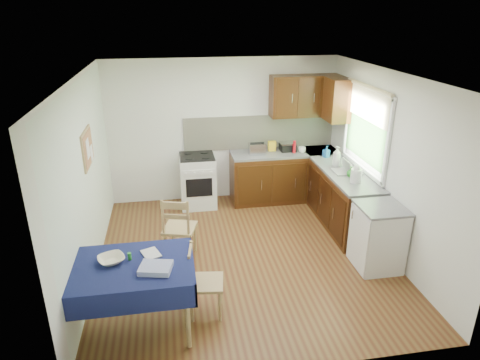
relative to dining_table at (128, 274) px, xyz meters
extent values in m
plane|color=#502915|center=(1.44, 1.27, -0.72)|extent=(4.20, 4.20, 0.00)
cube|color=white|center=(1.44, 1.27, 1.78)|extent=(4.00, 4.20, 0.02)
cube|color=white|center=(1.44, 3.37, 0.53)|extent=(4.00, 0.02, 2.50)
cube|color=white|center=(1.44, -0.83, 0.53)|extent=(4.00, 0.02, 2.50)
cube|color=white|center=(-0.56, 1.27, 0.53)|extent=(0.02, 4.20, 2.50)
cube|color=white|center=(3.44, 1.27, 0.53)|extent=(0.02, 4.20, 2.50)
cube|color=#341D09|center=(2.49, 3.07, -0.29)|extent=(1.90, 0.60, 0.86)
cube|color=#341D09|center=(3.14, 1.92, -0.29)|extent=(0.60, 1.70, 0.86)
cube|color=slate|center=(2.49, 3.07, 0.16)|extent=(1.90, 0.60, 0.04)
cube|color=slate|center=(3.14, 1.92, 0.16)|extent=(0.60, 1.70, 0.04)
cube|color=slate|center=(3.14, 3.07, 0.16)|extent=(0.60, 0.60, 0.04)
cube|color=beige|center=(2.09, 3.36, 0.48)|extent=(2.70, 0.02, 0.60)
cube|color=#341D09|center=(2.84, 3.20, 1.13)|extent=(1.20, 0.35, 0.70)
cube|color=#341D09|center=(3.27, 2.77, 1.13)|extent=(0.35, 0.50, 0.70)
cube|color=silver|center=(0.94, 3.07, -0.27)|extent=(0.60, 0.60, 0.90)
cube|color=black|center=(0.94, 3.07, 0.19)|extent=(0.58, 0.58, 0.02)
cube|color=black|center=(0.94, 2.77, -0.27)|extent=(0.44, 0.01, 0.32)
cube|color=#285121|center=(3.43, 1.97, 0.78)|extent=(0.01, 1.40, 0.85)
cube|color=silver|center=(3.41, 1.97, 1.43)|extent=(0.04, 1.48, 0.06)
cube|color=silver|center=(3.41, 1.97, 0.23)|extent=(0.04, 1.48, 0.06)
cube|color=#C5B888|center=(3.40, 1.97, 1.21)|extent=(0.02, 1.36, 0.44)
cube|color=silver|center=(3.14, 0.72, -0.29)|extent=(0.55, 0.58, 0.85)
cube|color=slate|center=(3.14, 0.72, 0.15)|extent=(0.58, 0.60, 0.03)
cube|color=#A18C50|center=(-0.53, 1.57, 0.88)|extent=(0.02, 0.62, 0.47)
cube|color=#AF7549|center=(-0.52, 1.57, 0.88)|extent=(0.01, 0.56, 0.41)
cube|color=white|center=(-0.51, 1.49, 0.90)|extent=(0.00, 0.18, 0.24)
cube|color=white|center=(-0.51, 1.69, 0.78)|extent=(0.00, 0.15, 0.20)
cube|color=#0F133F|center=(0.00, 0.00, 0.09)|extent=(1.31, 0.88, 0.03)
cube|color=#0F133F|center=(0.00, -0.45, -0.02)|extent=(1.35, 0.02, 0.26)
cube|color=#0F133F|center=(0.00, 0.45, -0.02)|extent=(1.35, 0.02, 0.26)
cube|color=#0F133F|center=(-0.67, 0.00, -0.02)|extent=(0.02, 0.92, 0.26)
cube|color=#0F133F|center=(0.67, 0.00, -0.02)|extent=(0.02, 0.92, 0.26)
cylinder|color=#A18C50|center=(-0.58, -0.36, -0.32)|extent=(0.05, 0.05, 0.79)
cylinder|color=#A18C50|center=(0.58, -0.36, -0.32)|extent=(0.05, 0.05, 0.79)
cylinder|color=#A18C50|center=(-0.58, 0.36, -0.32)|extent=(0.05, 0.05, 0.79)
cylinder|color=#A18C50|center=(0.58, 0.36, -0.32)|extent=(0.05, 0.05, 0.79)
cube|color=#A18C50|center=(0.57, 1.40, -0.27)|extent=(0.52, 0.52, 0.04)
cube|color=#A18C50|center=(0.52, 1.23, 0.08)|extent=(0.37, 0.14, 0.30)
cylinder|color=#A18C50|center=(0.78, 1.51, -0.49)|extent=(0.04, 0.04, 0.45)
cylinder|color=#A18C50|center=(0.45, 1.61, -0.49)|extent=(0.04, 0.04, 0.45)
cylinder|color=#A18C50|center=(0.68, 1.19, -0.49)|extent=(0.04, 0.04, 0.45)
cylinder|color=#A18C50|center=(0.36, 1.29, -0.49)|extent=(0.04, 0.04, 0.45)
cube|color=#A18C50|center=(0.81, 0.15, -0.31)|extent=(0.42, 0.42, 0.04)
cube|color=#A18C50|center=(0.65, 0.17, 0.00)|extent=(0.07, 0.34, 0.27)
cylinder|color=#A18C50|center=(0.94, -0.02, -0.51)|extent=(0.03, 0.03, 0.40)
cylinder|color=#A18C50|center=(0.98, 0.28, -0.51)|extent=(0.03, 0.03, 0.40)
cylinder|color=#A18C50|center=(0.64, 0.02, -0.51)|extent=(0.03, 0.03, 0.40)
cylinder|color=#A18C50|center=(0.68, 0.32, -0.51)|extent=(0.03, 0.03, 0.40)
cube|color=silver|center=(1.98, 3.01, 0.28)|extent=(0.28, 0.17, 0.20)
cube|color=black|center=(1.98, 3.01, 0.39)|extent=(0.24, 0.02, 0.02)
cube|color=black|center=(2.55, 3.12, 0.25)|extent=(0.26, 0.23, 0.12)
cube|color=silver|center=(2.55, 3.12, 0.33)|extent=(0.26, 0.23, 0.03)
cylinder|color=red|center=(2.63, 2.98, 0.29)|extent=(0.05, 0.05, 0.22)
cube|color=yellow|center=(2.28, 3.17, 0.27)|extent=(0.15, 0.13, 0.17)
cube|color=gray|center=(3.17, 1.94, 0.19)|extent=(0.42, 0.32, 0.02)
cylinder|color=silver|center=(3.17, 1.94, 0.28)|extent=(0.05, 0.20, 0.20)
cylinder|color=silver|center=(3.13, 1.53, 0.28)|extent=(0.16, 0.16, 0.20)
sphere|color=silver|center=(3.13, 1.53, 0.40)|extent=(0.10, 0.10, 0.10)
imported|color=white|center=(2.78, 2.99, 0.24)|extent=(0.16, 0.16, 0.10)
imported|color=silver|center=(3.09, 2.21, 0.35)|extent=(0.16, 0.16, 0.33)
imported|color=#1D62AC|center=(3.10, 2.67, 0.28)|extent=(0.12, 0.12, 0.20)
imported|color=#278524|center=(3.15, 1.74, 0.27)|extent=(0.18, 0.18, 0.16)
imported|color=beige|center=(-0.16, 0.08, 0.14)|extent=(0.34, 0.34, 0.06)
imported|color=white|center=(0.16, 0.13, 0.11)|extent=(0.24, 0.27, 0.02)
cylinder|color=#268C2B|center=(0.02, 0.10, 0.14)|extent=(0.04, 0.04, 0.08)
cube|color=navy|center=(0.29, -0.14, 0.13)|extent=(0.36, 0.31, 0.06)
camera|label=1|loc=(0.51, -3.85, 2.54)|focal=32.00mm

